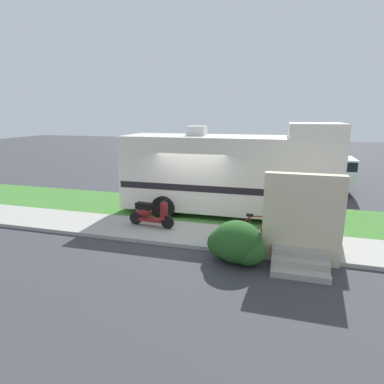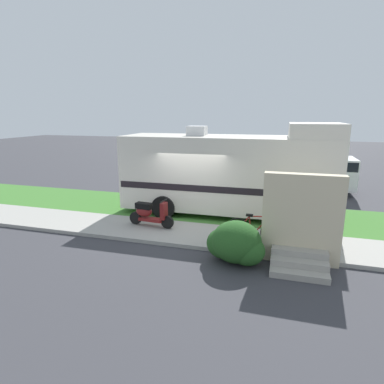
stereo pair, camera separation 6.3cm
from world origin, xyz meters
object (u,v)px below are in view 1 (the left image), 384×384
(scooter, at_px, (149,213))
(bottle_green, at_px, (273,237))
(motorhome_rv, at_px, (230,173))
(pickup_truck_near, at_px, (308,173))
(bicycle, at_px, (255,230))
(pickup_truck_far, at_px, (293,164))

(scooter, xyz_separation_m, bottle_green, (4.12, -0.15, -0.34))
(bottle_green, bearing_deg, scooter, 177.86)
(motorhome_rv, height_order, pickup_truck_near, motorhome_rv)
(motorhome_rv, height_order, scooter, motorhome_rv)
(bicycle, xyz_separation_m, bottle_green, (0.51, 0.33, -0.28))
(motorhome_rv, height_order, pickup_truck_far, motorhome_rv)
(motorhome_rv, distance_m, bicycle, 3.32)
(pickup_truck_near, relative_size, pickup_truck_far, 1.02)
(pickup_truck_near, height_order, pickup_truck_far, pickup_truck_far)
(motorhome_rv, xyz_separation_m, bicycle, (1.27, -2.83, -1.17))
(pickup_truck_near, bearing_deg, bicycle, -103.70)
(pickup_truck_far, height_order, bottle_green, pickup_truck_far)
(pickup_truck_near, xyz_separation_m, bottle_green, (-1.40, -7.53, -0.72))
(pickup_truck_near, distance_m, pickup_truck_far, 2.82)
(scooter, relative_size, bottle_green, 6.12)
(motorhome_rv, bearing_deg, pickup_truck_far, 72.13)
(bicycle, relative_size, pickup_truck_far, 0.33)
(bicycle, xyz_separation_m, pickup_truck_near, (1.92, 7.86, 0.44))
(pickup_truck_near, height_order, bottle_green, pickup_truck_near)
(scooter, xyz_separation_m, pickup_truck_near, (5.52, 7.37, 0.37))
(bicycle, distance_m, pickup_truck_far, 10.67)
(bicycle, relative_size, bottle_green, 6.39)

